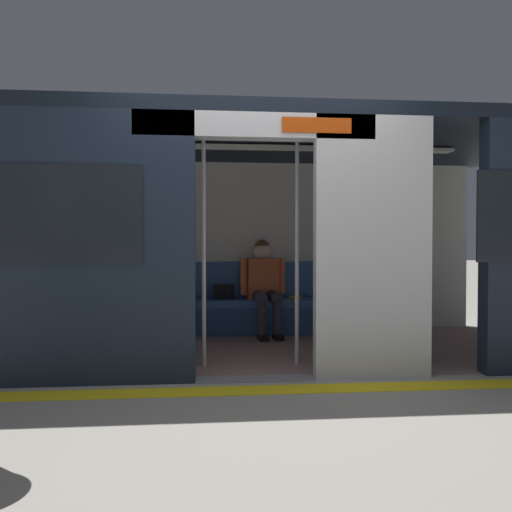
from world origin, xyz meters
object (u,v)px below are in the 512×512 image
bench_seat (241,307)px  person_seated (264,281)px  book (296,297)px  handbag (224,292)px  train_car (240,207)px  grab_pole_door (204,249)px  grab_pole_far (297,248)px

bench_seat → person_seated: 0.43m
bench_seat → book: (-0.69, -0.03, 0.11)m
book → bench_seat: bearing=20.9°
person_seated → handbag: (0.48, -0.11, -0.14)m
person_seated → handbag: person_seated is taller
handbag → train_car: bearing=98.1°
person_seated → handbag: bearing=-13.0°
bench_seat → grab_pole_door: (0.42, 1.59, 0.73)m
person_seated → grab_pole_door: 1.74m
train_car → bench_seat: (-0.07, -0.93, -1.15)m
grab_pole_far → bench_seat: bearing=-74.8°
train_car → grab_pole_far: train_car is taller
book → grab_pole_door: 2.06m
person_seated → book: bearing=-168.4°
book → grab_pole_far: 1.73m
bench_seat → handbag: handbag is taller
bench_seat → grab_pole_door: 1.80m
bench_seat → person_seated: size_ratio=2.34×
train_car → grab_pole_far: 0.90m
train_car → person_seated: size_ratio=5.52×
person_seated → grab_pole_far: 1.57m
person_seated → book: 0.47m
handbag → book: 0.90m
bench_seat → grab_pole_far: (-0.42, 1.56, 0.73)m
grab_pole_far → book: bearing=-99.3°
grab_pole_door → grab_pole_far: bearing=-178.4°
train_car → grab_pole_door: train_car is taller
bench_seat → grab_pole_far: 1.78m
bench_seat → book: bearing=-177.4°
bench_seat → handbag: bearing=-16.0°
person_seated → grab_pole_door: (0.70, 1.54, 0.41)m
bench_seat → handbag: (0.21, -0.06, 0.19)m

